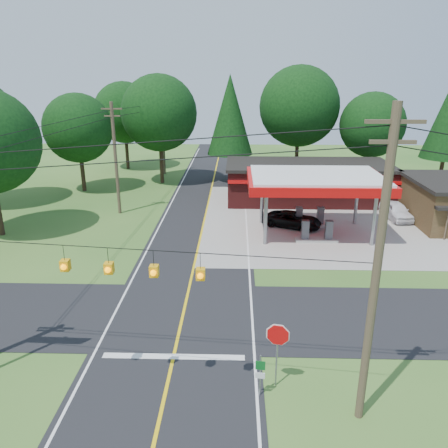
{
  "coord_description": "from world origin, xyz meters",
  "views": [
    {
      "loc": [
        2.79,
        -20.37,
        12.24
      ],
      "look_at": [
        2.0,
        7.0,
        2.8
      ],
      "focal_mm": 35.0,
      "sensor_mm": 36.0,
      "label": 1
    }
  ],
  "objects_px": {
    "gas_canopy": "(316,182)",
    "suv_car": "(293,220)",
    "octagonal_stop_sign": "(278,340)",
    "sedan_car": "(396,211)"
  },
  "relations": [
    {
      "from": "octagonal_stop_sign",
      "to": "sedan_car",
      "type": "bearing_deg",
      "value": 60.82
    },
    {
      "from": "gas_canopy",
      "to": "suv_car",
      "type": "relative_size",
      "value": 2.27
    },
    {
      "from": "octagonal_stop_sign",
      "to": "gas_canopy",
      "type": "bearing_deg",
      "value": 76.25
    },
    {
      "from": "gas_canopy",
      "to": "suv_car",
      "type": "xyz_separation_m",
      "value": [
        -1.39,
        1.5,
        -3.62
      ]
    },
    {
      "from": "gas_canopy",
      "to": "suv_car",
      "type": "bearing_deg",
      "value": 132.74
    },
    {
      "from": "gas_canopy",
      "to": "octagonal_stop_sign",
      "type": "relative_size",
      "value": 3.62
    },
    {
      "from": "suv_car",
      "to": "gas_canopy",
      "type": "bearing_deg",
      "value": -112.5
    },
    {
      "from": "sedan_car",
      "to": "octagonal_stop_sign",
      "type": "xyz_separation_m",
      "value": [
        -12.5,
        -22.39,
        1.47
      ]
    },
    {
      "from": "sedan_car",
      "to": "suv_car",
      "type": "bearing_deg",
      "value": -169.94
    },
    {
      "from": "suv_car",
      "to": "sedan_car",
      "type": "relative_size",
      "value": 1.07
    }
  ]
}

